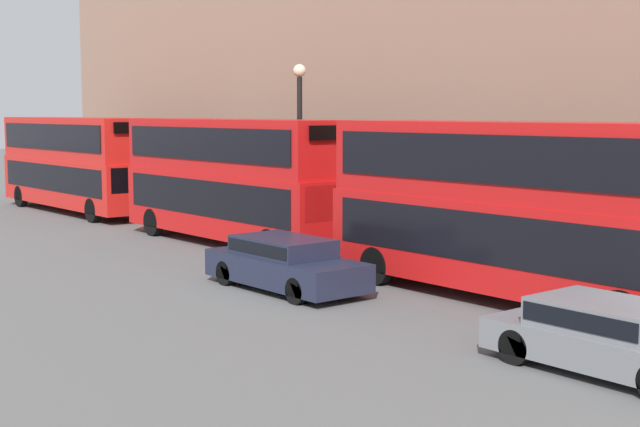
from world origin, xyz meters
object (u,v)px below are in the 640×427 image
(bus_second_in_queue, at_px, (235,176))
(car_dark_sedan, at_px, (609,335))
(bus_third_in_queue, at_px, (77,160))
(bus_leading, at_px, (517,203))
(car_hatchback, at_px, (285,262))
(pedestrian, at_px, (330,225))

(bus_second_in_queue, relative_size, car_dark_sedan, 2.44)
(bus_second_in_queue, distance_m, bus_third_in_queue, 12.55)
(bus_leading, distance_m, bus_second_in_queue, 11.87)
(bus_third_in_queue, relative_size, car_dark_sedan, 2.58)
(car_dark_sedan, relative_size, car_hatchback, 0.91)
(bus_leading, relative_size, pedestrian, 6.57)
(car_hatchback, xyz_separation_m, pedestrian, (5.63, 4.96, 0.01))
(bus_leading, distance_m, bus_third_in_queue, 24.42)
(car_hatchback, bearing_deg, car_dark_sedan, -90.00)
(bus_third_in_queue, height_order, car_hatchback, bus_third_in_queue)
(bus_second_in_queue, xyz_separation_m, pedestrian, (2.23, -2.34, -1.62))
(bus_third_in_queue, xyz_separation_m, pedestrian, (2.23, -14.89, -1.61))
(car_dark_sedan, height_order, pedestrian, pedestrian)
(bus_third_in_queue, bearing_deg, car_hatchback, -99.72)
(bus_third_in_queue, xyz_separation_m, car_hatchback, (-3.40, -19.85, -1.62))
(bus_third_in_queue, bearing_deg, bus_leading, -90.00)
(bus_leading, bearing_deg, car_dark_sedan, -125.84)
(bus_second_in_queue, distance_m, car_dark_sedan, 17.01)
(bus_third_in_queue, bearing_deg, bus_second_in_queue, -90.00)
(bus_leading, xyz_separation_m, car_hatchback, (-3.40, 4.57, -1.64))
(bus_leading, relative_size, bus_third_in_queue, 0.94)
(bus_leading, height_order, bus_second_in_queue, bus_leading)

